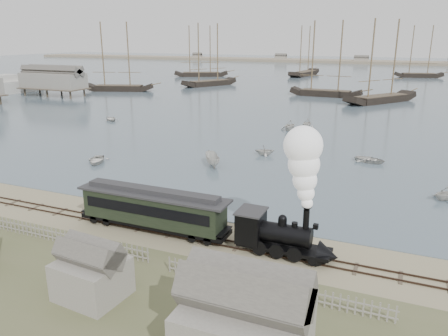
% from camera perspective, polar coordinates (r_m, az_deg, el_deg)
% --- Properties ---
extents(ground, '(600.00, 600.00, 0.00)m').
position_cam_1_polar(ground, '(39.82, -7.99, -6.86)').
color(ground, tan).
rests_on(ground, ground).
extents(harbor_water, '(600.00, 336.00, 0.06)m').
position_cam_1_polar(harbor_water, '(202.62, 17.82, 11.60)').
color(harbor_water, '#4D606F').
rests_on(harbor_water, ground).
extents(rail_track, '(120.00, 1.80, 0.16)m').
position_cam_1_polar(rail_track, '(38.26, -9.53, -7.89)').
color(rail_track, '#32231B').
rests_on(rail_track, ground).
extents(picket_fence_west, '(19.00, 0.10, 1.20)m').
position_cam_1_polar(picket_fence_west, '(38.60, -21.86, -8.78)').
color(picket_fence_west, gray).
rests_on(picket_fence_west, ground).
extents(picket_fence_east, '(15.00, 0.10, 1.20)m').
position_cam_1_polar(picket_fence_east, '(29.22, 6.34, -16.25)').
color(picket_fence_east, gray).
rests_on(picket_fence_east, ground).
extents(shed_mid, '(4.00, 3.50, 3.60)m').
position_cam_1_polar(shed_mid, '(30.18, -16.66, -15.75)').
color(shed_mid, gray).
rests_on(shed_mid, ground).
extents(far_spit, '(500.00, 20.00, 1.80)m').
position_cam_1_polar(far_spit, '(282.19, 19.51, 12.71)').
color(far_spit, gray).
rests_on(far_spit, ground).
extents(locomotive, '(7.70, 2.87, 9.60)m').
position_cam_1_polar(locomotive, '(31.97, 9.47, -4.44)').
color(locomotive, black).
rests_on(locomotive, ground).
extents(passenger_coach, '(13.52, 2.61, 3.28)m').
position_cam_1_polar(passenger_coach, '(37.30, -9.26, -5.13)').
color(passenger_coach, black).
rests_on(passenger_coach, ground).
extents(beached_dinghy, '(3.12, 4.16, 0.82)m').
position_cam_1_polar(beached_dinghy, '(40.43, -10.59, -5.98)').
color(beached_dinghy, beige).
rests_on(beached_dinghy, ground).
extents(rowboat_0, '(4.72, 4.20, 0.81)m').
position_cam_1_polar(rowboat_0, '(59.07, -16.32, 1.01)').
color(rowboat_0, beige).
rests_on(rowboat_0, harbor_water).
extents(rowboat_1, '(3.03, 3.25, 1.40)m').
position_cam_1_polar(rowboat_1, '(60.58, 5.33, 2.31)').
color(rowboat_1, beige).
rests_on(rowboat_1, harbor_water).
extents(rowboat_2, '(4.29, 3.65, 1.60)m').
position_cam_1_polar(rowboat_2, '(55.26, -1.56, 1.06)').
color(rowboat_2, beige).
rests_on(rowboat_2, harbor_water).
extents(rowboat_3, '(3.56, 4.39, 0.80)m').
position_cam_1_polar(rowboat_3, '(60.04, 18.54, 1.06)').
color(rowboat_3, beige).
rests_on(rowboat_3, harbor_water).
extents(rowboat_4, '(3.55, 3.58, 1.43)m').
position_cam_1_polar(rowboat_4, '(49.18, 26.89, -2.96)').
color(rowboat_4, beige).
rests_on(rowboat_4, harbor_water).
extents(rowboat_6, '(4.30, 4.41, 0.75)m').
position_cam_1_polar(rowboat_6, '(88.56, -14.57, 6.27)').
color(rowboat_6, beige).
rests_on(rowboat_6, harbor_water).
extents(rowboat_7, '(4.01, 3.66, 1.81)m').
position_cam_1_polar(rowboat_7, '(77.32, 8.58, 5.54)').
color(rowboat_7, beige).
rests_on(rowboat_7, harbor_water).
extents(rowboat_8, '(3.36, 2.95, 1.67)m').
position_cam_1_polar(rowboat_8, '(80.12, 10.80, 5.77)').
color(rowboat_8, beige).
rests_on(rowboat_8, harbor_water).
extents(schooner_0, '(20.47, 10.89, 20.00)m').
position_cam_1_polar(schooner_0, '(135.84, -13.82, 13.94)').
color(schooner_0, black).
rests_on(schooner_0, harbor_water).
extents(schooner_1, '(13.59, 19.74, 20.00)m').
position_cam_1_polar(schooner_1, '(146.67, -1.95, 14.58)').
color(schooner_1, black).
rests_on(schooner_1, harbor_water).
extents(schooner_2, '(19.40, 5.45, 20.00)m').
position_cam_1_polar(schooner_2, '(123.32, 13.40, 13.72)').
color(schooner_2, black).
rests_on(schooner_2, harbor_water).
extents(schooner_3, '(17.00, 21.21, 20.00)m').
position_cam_1_polar(schooner_3, '(115.49, 20.23, 12.97)').
color(schooner_3, black).
rests_on(schooner_3, harbor_water).
extents(schooner_6, '(21.64, 13.60, 20.00)m').
position_cam_1_polar(schooner_6, '(181.34, -3.04, 15.01)').
color(schooner_6, black).
rests_on(schooner_6, harbor_water).
extents(schooner_7, '(8.84, 24.13, 20.00)m').
position_cam_1_polar(schooner_7, '(187.74, 10.58, 14.82)').
color(schooner_7, black).
rests_on(schooner_7, harbor_water).
extents(schooner_8, '(18.46, 8.27, 20.00)m').
position_cam_1_polar(schooner_8, '(192.22, 24.42, 13.69)').
color(schooner_8, black).
rests_on(schooner_8, harbor_water).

